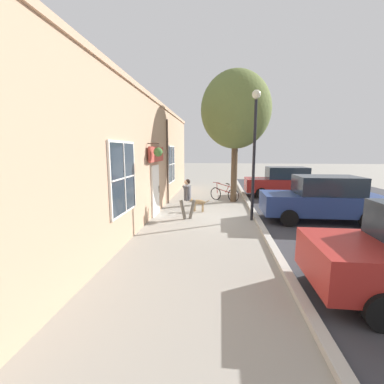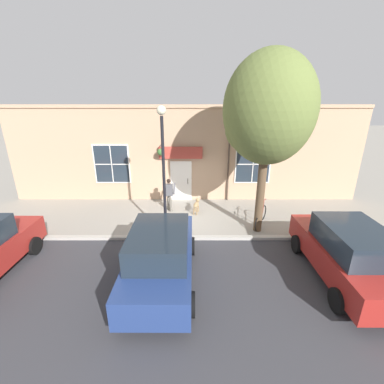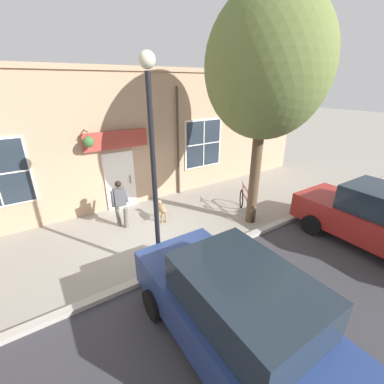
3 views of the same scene
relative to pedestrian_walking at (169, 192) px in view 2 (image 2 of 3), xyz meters
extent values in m
plane|color=gray|center=(0.74, 0.75, -0.95)|extent=(90.00, 90.00, 0.00)
cube|color=#B2ADA3|center=(2.74, 0.75, -0.89)|extent=(0.20, 28.00, 0.12)
cube|color=#38383D|center=(7.74, 0.75, -0.94)|extent=(10.00, 28.00, 0.01)
cube|color=tan|center=(-1.61, 0.75, 1.39)|extent=(0.30, 18.00, 4.68)
cube|color=tan|center=(-1.61, 0.75, 3.82)|extent=(0.42, 18.00, 0.16)
cube|color=white|center=(-1.44, 0.51, 0.10)|extent=(0.10, 1.10, 2.10)
cube|color=#232D38|center=(-1.41, 0.51, 0.05)|extent=(0.03, 0.90, 1.90)
cylinder|color=#47382D|center=(-1.35, 0.86, 0.10)|extent=(0.03, 0.03, 0.30)
cube|color=#AD3D33|center=(-1.34, 0.51, 1.60)|extent=(0.08, 2.20, 0.60)
cylinder|color=#47382D|center=(-1.38, 2.94, 1.16)|extent=(0.09, 0.09, 4.22)
cylinder|color=#47382D|center=(-1.22, -0.45, 2.01)|extent=(0.44, 0.04, 0.04)
cylinder|color=#47382D|center=(-1.04, -0.45, 1.83)|extent=(0.01, 0.01, 0.34)
cone|color=#2D2823|center=(-1.04, -0.45, 1.61)|extent=(0.32, 0.32, 0.18)
sphere|color=#3D6B33|center=(-1.04, -0.45, 1.70)|extent=(0.34, 0.34, 0.34)
cube|color=white|center=(-1.44, -3.03, 1.00)|extent=(0.08, 1.82, 2.02)
cube|color=#232D38|center=(-1.41, -3.03, 1.00)|extent=(0.03, 1.70, 1.90)
cube|color=white|center=(-1.39, -3.03, 1.00)|extent=(0.04, 0.04, 1.90)
cube|color=white|center=(-1.39, -3.03, 1.00)|extent=(0.04, 1.70, 0.04)
cube|color=white|center=(-1.44, 4.20, 1.00)|extent=(0.08, 1.82, 2.02)
cube|color=#232D38|center=(-1.41, 4.20, 1.00)|extent=(0.03, 1.70, 1.90)
cube|color=white|center=(-1.39, 4.20, 1.00)|extent=(0.04, 0.04, 1.90)
cube|color=white|center=(-1.39, 4.20, 1.00)|extent=(0.04, 1.70, 0.04)
cylinder|color=#6B665B|center=(-0.17, -0.07, -0.56)|extent=(0.29, 0.15, 0.78)
cylinder|color=#6B665B|center=(0.18, 0.07, -0.56)|extent=(0.29, 0.15, 0.78)
cube|color=#4C4C51|center=(0.00, 0.00, 0.10)|extent=(0.24, 0.35, 0.56)
sphere|color=tan|center=(-0.02, 0.00, 0.53)|extent=(0.21, 0.21, 0.21)
sphere|color=black|center=(0.01, 0.00, 0.55)|extent=(0.20, 0.20, 0.20)
cylinder|color=#4C4C51|center=(0.03, -0.23, 0.10)|extent=(0.17, 0.09, 0.57)
cylinder|color=#4C4C51|center=(-0.08, 0.24, 0.12)|extent=(0.33, 0.10, 0.52)
ellipsoid|color=#997A51|center=(0.34, 1.27, -0.51)|extent=(0.66, 0.36, 0.21)
cylinder|color=#997A51|center=(0.15, 1.24, -0.78)|extent=(0.06, 0.06, 0.34)
cylinder|color=#997A51|center=(0.17, 1.38, -0.78)|extent=(0.06, 0.06, 0.34)
cylinder|color=#997A51|center=(0.51, 1.17, -0.78)|extent=(0.06, 0.06, 0.34)
cylinder|color=#997A51|center=(0.54, 1.30, -0.78)|extent=(0.06, 0.06, 0.34)
sphere|color=#997A51|center=(-0.02, 1.35, -0.43)|extent=(0.17, 0.17, 0.17)
cone|color=#997A51|center=(-0.13, 1.37, -0.45)|extent=(0.12, 0.11, 0.09)
cone|color=#997A51|center=(-0.02, 1.30, -0.35)|extent=(0.06, 0.06, 0.07)
cone|color=#997A51|center=(0.00, 1.40, -0.35)|extent=(0.06, 0.06, 0.07)
cylinder|color=#997A51|center=(0.73, 1.19, -0.46)|extent=(0.21, 0.08, 0.14)
cylinder|color=brown|center=(2.01, 3.75, 0.80)|extent=(0.32, 0.32, 3.50)
ellipsoid|color=olive|center=(2.01, 3.75, 3.80)|extent=(3.54, 3.19, 3.90)
sphere|color=olive|center=(2.01, 3.21, 3.18)|extent=(1.91, 1.91, 1.91)
torus|color=black|center=(1.06, 4.22, -0.62)|extent=(0.59, 0.45, 0.70)
torus|color=black|center=(2.01, 3.79, -0.62)|extent=(0.59, 0.45, 0.70)
cylinder|color=maroon|center=(1.53, 4.00, -0.42)|extent=(0.90, 0.44, 0.24)
cylinder|color=maroon|center=(1.70, 3.93, -0.28)|extent=(0.24, 0.14, 0.47)
cylinder|color=maroon|center=(1.49, 4.02, -0.10)|extent=(0.76, 0.37, 0.21)
cylinder|color=maroon|center=(1.13, 4.19, -0.30)|extent=(0.09, 0.07, 0.58)
cylinder|color=maroon|center=(1.10, 4.20, 0.00)|extent=(0.39, 0.29, 0.03)
ellipsoid|color=black|center=(1.70, 3.93, -0.02)|extent=(0.27, 0.19, 0.11)
cylinder|color=black|center=(3.74, -4.34, -0.64)|extent=(0.62, 0.18, 0.62)
cube|color=navy|center=(5.09, 0.19, -0.26)|extent=(4.31, 1.78, 0.76)
cube|color=#1E2833|center=(5.30, 0.19, 0.46)|extent=(2.24, 1.56, 0.68)
cylinder|color=black|center=(3.75, -0.68, -0.64)|extent=(0.62, 0.18, 0.62)
cylinder|color=black|center=(3.76, 1.08, -0.64)|extent=(0.62, 0.18, 0.62)
cylinder|color=black|center=(6.42, -0.69, -0.64)|extent=(0.62, 0.18, 0.62)
cylinder|color=black|center=(6.42, 1.07, -0.64)|extent=(0.62, 0.18, 0.62)
cube|color=maroon|center=(4.95, 5.61, -0.26)|extent=(4.31, 1.78, 0.76)
cube|color=#1E2833|center=(5.17, 5.61, 0.46)|extent=(2.24, 1.56, 0.68)
cylinder|color=black|center=(3.62, 4.73, -0.64)|extent=(0.62, 0.18, 0.62)
cylinder|color=black|center=(3.63, 6.49, -0.64)|extent=(0.62, 0.18, 0.62)
cylinder|color=black|center=(6.28, 4.72, -0.64)|extent=(0.62, 0.18, 0.62)
cylinder|color=black|center=(2.53, 0.07, 1.32)|extent=(0.11, 0.11, 4.54)
sphere|color=beige|center=(2.53, 0.07, 3.77)|extent=(0.32, 0.32, 0.32)
camera|label=1|loc=(1.23, -9.89, 1.75)|focal=24.00mm
camera|label=2|loc=(11.41, 1.08, 4.08)|focal=24.00mm
camera|label=3|loc=(7.33, -2.10, 3.39)|focal=24.00mm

